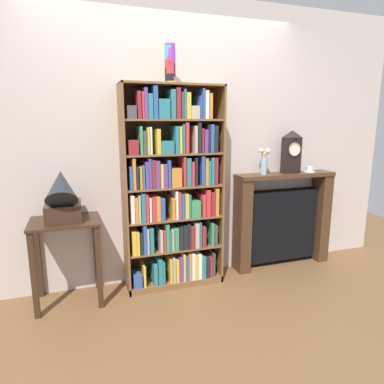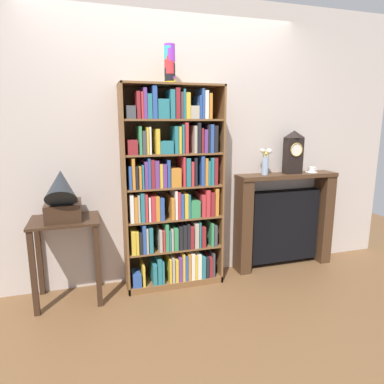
{
  "view_description": "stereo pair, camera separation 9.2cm",
  "coord_description": "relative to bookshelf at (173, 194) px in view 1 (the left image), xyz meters",
  "views": [
    {
      "loc": [
        -0.82,
        -2.88,
        1.55
      ],
      "look_at": [
        0.19,
        0.09,
        0.89
      ],
      "focal_mm": 31.81,
      "sensor_mm": 36.0,
      "label": 1
    },
    {
      "loc": [
        -0.73,
        -2.91,
        1.55
      ],
      "look_at": [
        0.19,
        0.09,
        0.89
      ],
      "focal_mm": 31.81,
      "sensor_mm": 36.0,
      "label": 2
    }
  ],
  "objects": [
    {
      "name": "gramophone",
      "position": [
        -0.96,
        -0.1,
        0.06
      ],
      "size": [
        0.28,
        0.43,
        0.5
      ],
      "color": "#382316",
      "rests_on": "side_table_left"
    },
    {
      "name": "fireplace_mantel",
      "position": [
        1.23,
        0.07,
        -0.39
      ],
      "size": [
        1.09,
        0.24,
        1.01
      ],
      "color": "#472D1C",
      "rests_on": "ground"
    },
    {
      "name": "flower_vase",
      "position": [
        0.97,
        0.05,
        0.26
      ],
      "size": [
        0.11,
        0.13,
        0.27
      ],
      "color": "#99B2D1",
      "rests_on": "fireplace_mantel"
    },
    {
      "name": "ground_plane",
      "position": [
        -0.0,
        -0.08,
        -0.89
      ],
      "size": [
        7.75,
        6.4,
        0.02
      ],
      "primitive_type": "cube",
      "color": "brown"
    },
    {
      "name": "mantel_clock",
      "position": [
        1.29,
        0.05,
        0.35
      ],
      "size": [
        0.18,
        0.11,
        0.44
      ],
      "color": "black",
      "rests_on": "fireplace_mantel"
    },
    {
      "name": "wall_back",
      "position": [
        0.14,
        0.21,
        0.45
      ],
      "size": [
        4.75,
        0.08,
        2.66
      ],
      "primitive_type": "cube",
      "color": "beige",
      "rests_on": "ground"
    },
    {
      "name": "teacup_with_saucer",
      "position": [
        1.52,
        0.05,
        0.15
      ],
      "size": [
        0.13,
        0.13,
        0.06
      ],
      "color": "white",
      "rests_on": "fireplace_mantel"
    },
    {
      "name": "bookshelf",
      "position": [
        0.0,
        0.0,
        0.0
      ],
      "size": [
        0.91,
        0.31,
        1.86
      ],
      "color": "brown",
      "rests_on": "ground"
    },
    {
      "name": "side_table_left",
      "position": [
        -0.96,
        -0.05,
        -0.35
      ],
      "size": [
        0.56,
        0.43,
        0.74
      ],
      "color": "#382316",
      "rests_on": "ground"
    },
    {
      "name": "cup_stack",
      "position": [
        -0.02,
        -0.02,
        1.14
      ],
      "size": [
        0.09,
        0.09,
        0.32
      ],
      "color": "yellow",
      "rests_on": "bookshelf"
    }
  ]
}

